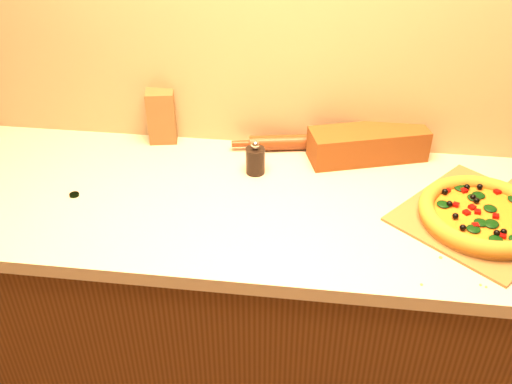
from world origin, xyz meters
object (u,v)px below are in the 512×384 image
object	(u,v)px
pepper_grinder	(255,160)
dark_jar	(160,124)
rolling_pin	(288,142)
pizza_peel	(482,215)
pizza	(483,215)

from	to	relation	value
pepper_grinder	dark_jar	bearing A→B (deg)	154.53
pepper_grinder	rolling_pin	world-z (taller)	pepper_grinder
pizza_peel	pepper_grinder	size ratio (longest dim) A/B	4.99
pizza_peel	dark_jar	size ratio (longest dim) A/B	4.64
pizza	pepper_grinder	distance (m)	0.66
rolling_pin	dark_jar	size ratio (longest dim) A/B	3.06
pizza_peel	rolling_pin	size ratio (longest dim) A/B	1.51
pizza_peel	rolling_pin	world-z (taller)	rolling_pin
pizza_peel	dark_jar	xyz separation A→B (m)	(-0.98, 0.30, 0.06)
pizza_peel	pepper_grinder	distance (m)	0.66
pepper_grinder	pizza	bearing A→B (deg)	-15.69
pizza	dark_jar	world-z (taller)	dark_jar
pizza_peel	pizza	world-z (taller)	pizza
pepper_grinder	dark_jar	size ratio (longest dim) A/B	0.93
pepper_grinder	dark_jar	distance (m)	0.37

